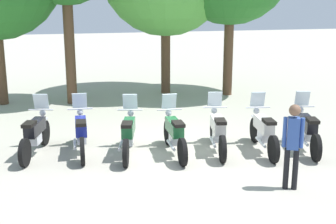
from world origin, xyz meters
name	(u,v)px	position (x,y,z in m)	size (l,w,h in m)	color
ground_plane	(173,153)	(0.00, 0.00, 0.00)	(80.00, 80.00, 0.00)	#ADA899
motorcycle_0	(35,134)	(-3.22, 0.75, 0.52)	(0.83, 2.13, 1.37)	black
motorcycle_1	(81,132)	(-2.15, 0.56, 0.52)	(0.62, 2.19, 1.37)	black
motorcycle_2	(129,134)	(-1.07, 0.15, 0.52)	(0.81, 2.14, 1.37)	black
motorcycle_3	(174,133)	(0.00, -0.09, 0.52)	(0.62, 2.19, 1.37)	black
motorcycle_4	(218,131)	(1.08, -0.14, 0.52)	(0.77, 2.16, 1.37)	black
motorcycle_5	(263,131)	(2.16, -0.45, 0.52)	(0.71, 2.17, 1.37)	black
motorcycle_6	(307,130)	(3.24, -0.63, 0.52)	(0.84, 2.13, 1.37)	black
person_0	(293,140)	(1.64, -2.67, 1.00)	(0.39, 0.30, 1.71)	black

